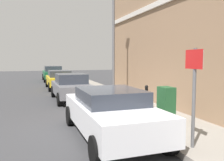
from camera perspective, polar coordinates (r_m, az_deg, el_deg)
name	(u,v)px	position (r m, az deg, el deg)	size (l,w,h in m)	color
ground	(104,125)	(8.17, -2.01, -10.53)	(80.00, 80.00, 0.00)	#38383A
sidewalk	(107,95)	(14.35, -1.11, -3.42)	(2.37, 30.00, 0.15)	gray
corner_building	(206,31)	(13.85, 21.61, 11.01)	(6.89, 10.06, 7.42)	#937256
car_white	(110,112)	(6.76, -0.37, -7.47)	(2.00, 4.37, 1.37)	silver
car_grey	(71,87)	(12.98, -9.68, -1.48)	(1.91, 3.97, 1.42)	slate
car_yellow	(59,79)	(18.25, -12.45, 0.33)	(1.86, 4.03, 1.37)	gold
car_green	(53,73)	(24.97, -13.95, 1.71)	(1.94, 4.30, 1.52)	#195933
utility_cabinet	(166,106)	(8.07, 12.79, -5.87)	(0.46, 0.61, 1.15)	#1E4C28
bollard_near_cabinet	(146,97)	(9.52, 8.21, -3.99)	(0.14, 0.14, 1.04)	black
street_sign	(194,83)	(5.75, 18.97, -0.55)	(0.08, 0.60, 2.30)	#59595B
lamppost	(114,38)	(12.74, 0.36, 10.06)	(0.20, 0.44, 5.72)	#59595B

